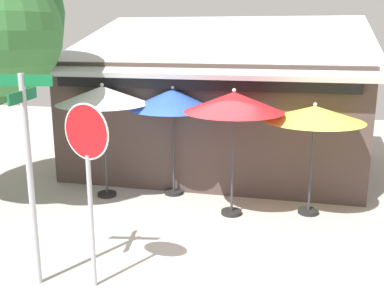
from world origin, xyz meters
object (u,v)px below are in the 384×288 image
patio_umbrella_ivory_left (102,96)px  stop_sign (88,161)px  patio_umbrella_mustard_far_right (315,115)px  street_sign_post (28,161)px  patio_umbrella_royal_blue_center (173,100)px  patio_umbrella_crimson_right (234,103)px

patio_umbrella_ivory_left → stop_sign: bearing=-68.8°
patio_umbrella_ivory_left → patio_umbrella_mustard_far_right: (4.68, -0.00, -0.24)m
street_sign_post → patio_umbrella_royal_blue_center: street_sign_post is taller
patio_umbrella_ivory_left → patio_umbrella_mustard_far_right: 4.69m
stop_sign → patio_umbrella_crimson_right: bearing=63.7°
patio_umbrella_mustard_far_right → patio_umbrella_ivory_left: bearing=180.0°
street_sign_post → patio_umbrella_crimson_right: 4.26m
stop_sign → patio_umbrella_royal_blue_center: (0.08, 4.22, 0.30)m
patio_umbrella_crimson_right → patio_umbrella_mustard_far_right: bearing=14.8°
patio_umbrella_ivory_left → patio_umbrella_mustard_far_right: bearing=-0.0°
patio_umbrella_ivory_left → patio_umbrella_royal_blue_center: 1.61m
stop_sign → patio_umbrella_royal_blue_center: stop_sign is taller
patio_umbrella_crimson_right → patio_umbrella_mustard_far_right: size_ratio=1.12×
stop_sign → patio_umbrella_mustard_far_right: bearing=49.0°
stop_sign → patio_umbrella_ivory_left: stop_sign is taller
patio_umbrella_royal_blue_center → patio_umbrella_mustard_far_right: bearing=-9.0°
patio_umbrella_royal_blue_center → patio_umbrella_mustard_far_right: 3.20m
patio_umbrella_royal_blue_center → stop_sign: bearing=-91.1°
stop_sign → patio_umbrella_mustard_far_right: 4.93m
street_sign_post → patio_umbrella_crimson_right: bearing=53.8°
street_sign_post → patio_umbrella_ivory_left: street_sign_post is taller
street_sign_post → patio_umbrella_ivory_left: 3.92m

